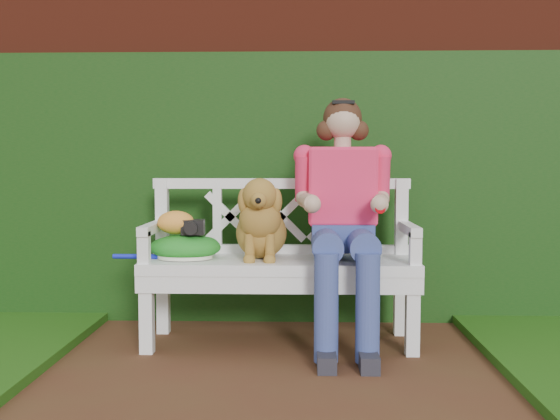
{
  "coord_description": "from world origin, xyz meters",
  "views": [
    {
      "loc": [
        0.13,
        -2.52,
        1.0
      ],
      "look_at": [
        0.02,
        1.09,
        0.75
      ],
      "focal_mm": 42.0,
      "sensor_mm": 36.0,
      "label": 1
    }
  ],
  "objects": [
    {
      "name": "ground",
      "position": [
        0.0,
        0.0,
        0.0
      ],
      "size": [
        60.0,
        60.0,
        0.0
      ],
      "primitive_type": "plane",
      "color": "#4E2719"
    },
    {
      "name": "brick_wall",
      "position": [
        0.0,
        1.9,
        1.1
      ],
      "size": [
        10.0,
        0.3,
        2.2
      ],
      "primitive_type": "cube",
      "color": "#5A1D10",
      "rests_on": "ground"
    },
    {
      "name": "ivy_hedge",
      "position": [
        0.0,
        1.68,
        0.85
      ],
      "size": [
        10.0,
        0.18,
        1.7
      ],
      "primitive_type": "cube",
      "color": "#1C3B10",
      "rests_on": "ground"
    },
    {
      "name": "garden_bench",
      "position": [
        0.02,
        1.09,
        0.24
      ],
      "size": [
        1.63,
        0.74,
        0.48
      ],
      "primitive_type": null,
      "rotation": [
        0.0,
        0.0,
        0.09
      ],
      "color": "white",
      "rests_on": "ground"
    },
    {
      "name": "seated_woman",
      "position": [
        0.37,
        1.07,
        0.66
      ],
      "size": [
        0.64,
        0.8,
        1.32
      ],
      "primitive_type": null,
      "rotation": [
        0.0,
        0.0,
        0.11
      ],
      "color": "#F0365E",
      "rests_on": "ground"
    },
    {
      "name": "dog",
      "position": [
        -0.08,
        1.06,
        0.71
      ],
      "size": [
        0.33,
        0.43,
        0.45
      ],
      "primitive_type": null,
      "rotation": [
        0.0,
        0.0,
        -0.07
      ],
      "color": "olive",
      "rests_on": "garden_bench"
    },
    {
      "name": "tennis_racket",
      "position": [
        -0.53,
        1.04,
        0.49
      ],
      "size": [
        0.61,
        0.32,
        0.03
      ],
      "primitive_type": null,
      "rotation": [
        0.0,
        0.0,
        0.14
      ],
      "color": "silver",
      "rests_on": "garden_bench"
    },
    {
      "name": "green_bag",
      "position": [
        -0.5,
        1.07,
        0.55
      ],
      "size": [
        0.43,
        0.35,
        0.14
      ],
      "primitive_type": null,
      "rotation": [
        0.0,
        0.0,
        0.11
      ],
      "color": "#157618",
      "rests_on": "garden_bench"
    },
    {
      "name": "camera_item",
      "position": [
        -0.46,
        1.06,
        0.66
      ],
      "size": [
        0.13,
        0.1,
        0.08
      ],
      "primitive_type": "cube",
      "rotation": [
        0.0,
        0.0,
        0.05
      ],
      "color": "black",
      "rests_on": "green_bag"
    },
    {
      "name": "baseball_glove",
      "position": [
        -0.56,
        1.07,
        0.68
      ],
      "size": [
        0.25,
        0.21,
        0.13
      ],
      "primitive_type": "ellipsoid",
      "rotation": [
        0.0,
        0.0,
        0.35
      ],
      "color": "orange",
      "rests_on": "green_bag"
    }
  ]
}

